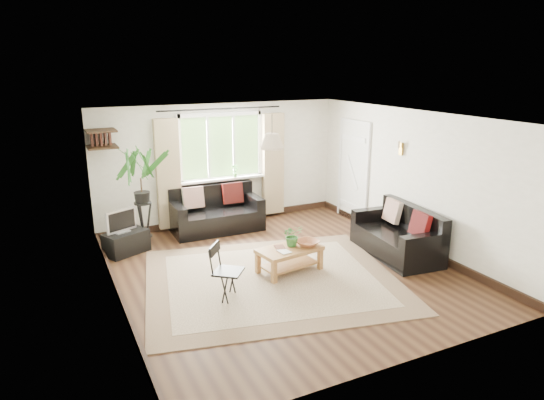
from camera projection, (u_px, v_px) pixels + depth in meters
name	position (u px, v px, depth m)	size (l,w,h in m)	color
floor	(283.00, 270.00, 7.63)	(5.50, 5.50, 0.00)	black
ceiling	(284.00, 117.00, 6.98)	(5.50, 5.50, 0.00)	white
wall_back	(221.00, 164.00, 9.68)	(5.00, 0.02, 2.40)	silver
wall_front	(407.00, 262.00, 4.92)	(5.00, 0.02, 2.40)	silver
wall_left	(111.00, 219.00, 6.25)	(0.02, 5.50, 2.40)	silver
wall_right	(412.00, 180.00, 8.35)	(0.02, 5.50, 2.40)	silver
rug	(272.00, 279.00, 7.29)	(3.68, 3.16, 0.02)	beige
window	(221.00, 147.00, 9.55)	(2.50, 0.16, 2.16)	white
door	(353.00, 172.00, 9.86)	(0.06, 0.96, 2.06)	silver
corner_shelf	(101.00, 139.00, 8.34)	(0.50, 0.50, 0.34)	black
pendant_lamp	(272.00, 137.00, 7.42)	(0.36, 0.36, 0.54)	beige
wall_sconce	(400.00, 147.00, 8.43)	(0.12, 0.12, 0.28)	beige
sofa_back	(216.00, 210.00, 9.35)	(1.71, 0.86, 0.81)	black
sofa_right	(397.00, 233.00, 8.16)	(0.83, 1.66, 0.78)	black
coffee_table	(289.00, 260.00, 7.52)	(0.98, 0.54, 0.40)	brown
table_plant	(292.00, 235.00, 7.50)	(0.31, 0.27, 0.34)	#2E6528
bowl	(308.00, 243.00, 7.54)	(0.35, 0.35, 0.09)	#9A5735
book_a	(280.00, 253.00, 7.26)	(0.15, 0.21, 0.02)	white
book_b	(275.00, 248.00, 7.44)	(0.15, 0.20, 0.02)	brown
tv_stand	(126.00, 242.00, 8.28)	(0.71, 0.40, 0.38)	black
tv	(121.00, 220.00, 8.14)	(0.55, 0.18, 0.42)	#A5A5AA
palm_stand	(142.00, 199.00, 8.38)	(0.69, 0.69, 1.77)	black
folding_chair	(228.00, 272.00, 6.60)	(0.41, 0.41, 0.79)	black
sill_plant	(235.00, 171.00, 9.72)	(0.14, 0.10, 0.27)	#2D6023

